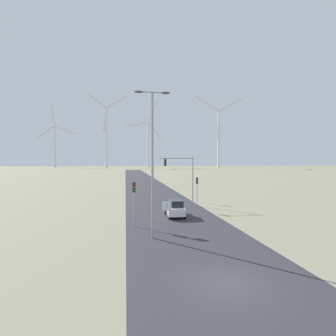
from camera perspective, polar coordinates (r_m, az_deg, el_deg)
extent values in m
plane|color=gray|center=(14.60, 12.80, -23.30)|extent=(600.00, 600.00, 0.00)
cube|color=#2D2D33|center=(60.78, -4.50, -4.22)|extent=(10.00, 240.00, 0.01)
cylinder|color=#93999E|center=(20.58, -3.42, 0.54)|extent=(0.18, 0.18, 11.52)
cylinder|color=#93999E|center=(21.26, -3.44, 16.12)|extent=(2.10, 0.10, 0.10)
ellipsoid|color=#4C4C51|center=(21.18, -6.39, 16.16)|extent=(0.70, 0.32, 0.20)
ellipsoid|color=#4C4C51|center=(21.39, -0.53, 16.03)|extent=(0.70, 0.32, 0.20)
cylinder|color=#93999E|center=(22.68, -0.27, -10.81)|extent=(0.07, 0.07, 2.54)
cube|color=white|center=(22.47, -0.26, -8.23)|extent=(0.81, 0.01, 0.81)
cube|color=red|center=(22.48, -0.27, -8.22)|extent=(0.76, 0.02, 0.76)
cylinder|color=#93999E|center=(24.81, -7.40, -7.88)|extent=(0.11, 0.11, 4.13)
cube|color=black|center=(24.59, -7.42, -4.16)|extent=(0.28, 0.24, 0.90)
sphere|color=red|center=(24.43, -7.41, -3.56)|extent=(0.16, 0.16, 0.16)
sphere|color=gold|center=(24.46, -7.41, -4.19)|extent=(0.16, 0.16, 0.16)
sphere|color=green|center=(24.49, -7.41, -4.82)|extent=(0.16, 0.16, 0.16)
cylinder|color=#93999E|center=(38.64, 6.33, -4.81)|extent=(0.11, 0.11, 3.69)
cube|color=black|center=(38.51, 6.34, -2.75)|extent=(0.28, 0.24, 0.90)
sphere|color=red|center=(38.36, 6.40, -2.37)|extent=(0.16, 0.16, 0.16)
sphere|color=gold|center=(38.38, 6.40, -2.77)|extent=(0.16, 0.16, 0.16)
sphere|color=green|center=(38.40, 6.39, -3.17)|extent=(0.16, 0.16, 0.16)
cylinder|color=#93999E|center=(35.47, 5.41, -2.93)|extent=(0.14, 0.14, 6.70)
cylinder|color=#93999E|center=(34.87, 1.90, 2.10)|extent=(4.42, 0.12, 0.12)
cube|color=black|center=(34.60, -0.61, 1.19)|extent=(0.28, 0.24, 0.90)
sphere|color=red|center=(34.47, -0.58, 1.64)|extent=(0.18, 0.18, 0.18)
cube|color=white|center=(29.30, 1.51, -9.05)|extent=(2.06, 4.21, 0.80)
cube|color=#1E2328|center=(29.02, 1.57, -7.65)|extent=(1.69, 2.20, 0.70)
cylinder|color=black|center=(30.46, -0.49, -9.41)|extent=(0.22, 0.66, 0.66)
cylinder|color=black|center=(30.76, 2.60, -9.30)|extent=(0.22, 0.66, 0.66)
cylinder|color=black|center=(28.01, 0.31, -10.38)|extent=(0.22, 0.66, 0.66)
cylinder|color=black|center=(28.32, 3.67, -10.25)|extent=(0.22, 0.66, 0.66)
cylinder|color=silver|center=(268.75, -23.39, 4.28)|extent=(2.20, 2.20, 38.95)
sphere|color=silver|center=(270.42, -23.44, 8.41)|extent=(2.60, 2.60, 2.60)
cube|color=silver|center=(270.37, -25.10, 7.04)|extent=(15.71, 3.30, 13.26)
cube|color=silver|center=(269.52, -21.41, 7.67)|extent=(18.10, 3.72, 8.52)
cube|color=silver|center=(271.92, -23.79, 10.49)|extent=(4.69, 1.32, 18.98)
cylinder|color=silver|center=(244.27, -13.27, 6.40)|extent=(2.20, 2.20, 53.81)
sphere|color=silver|center=(248.01, -13.31, 12.61)|extent=(2.60, 2.60, 2.60)
cube|color=silver|center=(244.51, -11.09, 13.86)|extent=(18.83, 8.34, 10.15)
cube|color=silver|center=(253.53, -15.20, 13.90)|extent=(16.94, 7.55, 14.10)
cube|color=silver|center=(246.67, -13.56, 10.02)|extent=(4.05, 2.09, 21.35)
cylinder|color=silver|center=(247.24, -4.30, 5.02)|extent=(2.20, 2.20, 42.05)
sphere|color=silver|center=(249.39, -4.31, 9.84)|extent=(2.60, 2.60, 2.60)
cube|color=silver|center=(247.20, -2.74, 7.89)|extent=(13.86, 4.16, 17.49)
cube|color=silver|center=(250.39, -3.37, 12.19)|extent=(9.26, 2.93, 19.95)
cube|color=silver|center=(251.29, -6.80, 9.42)|extent=(20.25, 5.87, 4.68)
cylinder|color=silver|center=(237.16, 10.98, 6.11)|extent=(2.20, 2.20, 50.03)
sphere|color=silver|center=(240.45, 11.01, 12.06)|extent=(2.60, 2.60, 2.60)
cube|color=silver|center=(240.24, 8.49, 13.65)|extent=(20.53, 4.34, 13.79)
cube|color=silver|center=(238.45, 10.91, 9.15)|extent=(2.54, 0.95, 23.38)
cube|color=silver|center=(243.58, 13.61, 13.31)|extent=(21.12, 4.45, 12.65)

